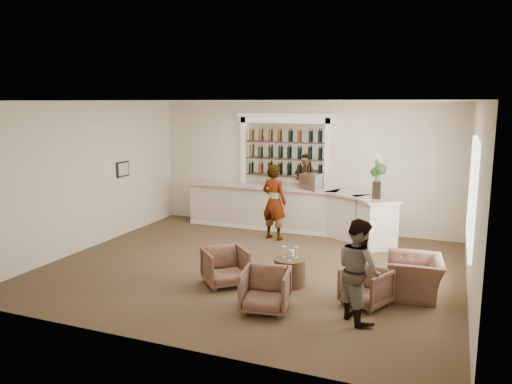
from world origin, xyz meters
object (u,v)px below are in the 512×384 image
flower_vase (377,173)px  armchair_center (265,290)px  cocktail_table (290,272)px  sommelier (274,202)px  armchair_right (366,287)px  espresso_machine (311,182)px  armchair_far (414,277)px  armchair_left (225,267)px  guest (359,270)px  bar_counter (291,210)px

flower_vase → armchair_center: bearing=-104.0°
cocktail_table → sommelier: bearing=115.0°
armchair_right → espresso_machine: 4.64m
cocktail_table → armchair_right: bearing=-16.0°
cocktail_table → armchair_far: armchair_far is taller
armchair_center → espresso_machine: (-0.64, 4.84, 1.00)m
armchair_center → espresso_machine: size_ratio=1.66×
cocktail_table → sommelier: size_ratio=0.31×
armchair_far → flower_vase: bearing=-164.5°
armchair_left → armchair_right: (2.53, 0.01, -0.03)m
armchair_left → armchair_center: 1.36m
sommelier → guest: sommelier is taller
sommelier → armchair_left: sommelier is taller
armchair_center → guest: bearing=-0.5°
armchair_center → sommelier: bearing=98.6°
guest → armchair_center: 1.50m
guest → armchair_far: size_ratio=1.52×
armchair_right → bar_counter: bearing=146.9°
cocktail_table → armchair_center: 1.23m
sommelier → armchair_center: size_ratio=2.44×
armchair_left → flower_vase: size_ratio=0.74×
armchair_center → armchair_right: size_ratio=1.10×
armchair_right → espresso_machine: espresso_machine is taller
flower_vase → armchair_left: bearing=-121.9°
sommelier → cocktail_table: bearing=130.8°
bar_counter → armchair_far: (3.30, -3.36, -0.24)m
bar_counter → flower_vase: (2.22, -0.65, 1.14)m
bar_counter → armchair_center: size_ratio=7.59×
espresso_machine → bar_counter: bearing=-174.6°
bar_counter → sommelier: 0.91m
espresso_machine → flower_vase: (1.70, -0.57, 0.37)m
armchair_center → armchair_right: bearing=20.0°
armchair_left → sommelier: bearing=50.2°
armchair_left → armchair_right: 2.53m
flower_vase → bar_counter: bearing=163.8°
espresso_machine → armchair_far: bearing=-36.4°
flower_vase → cocktail_table: bearing=-109.2°
flower_vase → guest: bearing=-85.0°
armchair_left → armchair_right: armchair_left is taller
bar_counter → cocktail_table: size_ratio=10.02×
armchair_left → espresso_machine: bearing=39.6°
sommelier → guest: 4.74m
armchair_far → flower_vase: flower_vase is taller
espresso_machine → guest: bearing=-52.6°
armchair_left → armchair_far: armchair_left is taller
armchair_right → armchair_far: 1.02m
sommelier → armchair_left: 3.33m
guest → armchair_right: size_ratio=2.29×
guest → armchair_far: (0.73, 1.33, -0.45)m
armchair_center → armchair_far: 2.64m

